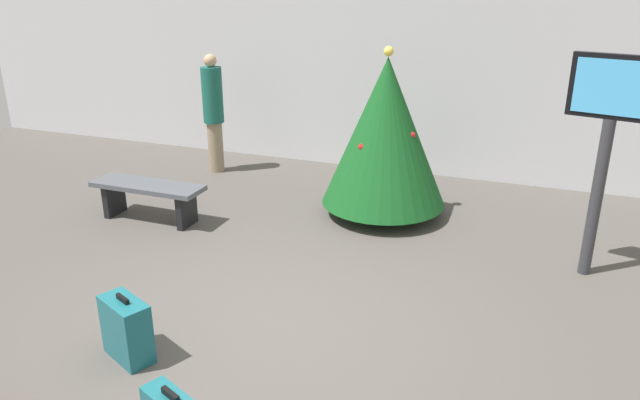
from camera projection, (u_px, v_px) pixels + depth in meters
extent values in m
plane|color=#514C47|center=(269.00, 329.00, 5.20)|extent=(16.00, 16.00, 0.00)
cube|color=silver|center=(407.00, 54.00, 8.82)|extent=(16.00, 0.20, 3.56)
cylinder|color=#4C3319|center=(382.00, 208.00, 7.66)|extent=(0.12, 0.12, 0.17)
cone|color=#14511E|center=(385.00, 132.00, 7.31)|extent=(1.55, 1.55, 1.82)
sphere|color=#F2D84C|center=(389.00, 51.00, 6.96)|extent=(0.12, 0.12, 0.12)
sphere|color=red|center=(412.00, 135.00, 7.11)|extent=(0.08, 0.08, 0.08)
sphere|color=red|center=(406.00, 115.00, 7.38)|extent=(0.08, 0.08, 0.08)
sphere|color=silver|center=(396.00, 147.00, 7.85)|extent=(0.08, 0.08, 0.08)
sphere|color=red|center=(362.00, 147.00, 7.09)|extent=(0.08, 0.08, 0.08)
cylinder|color=#333338|center=(596.00, 199.00, 5.89)|extent=(0.12, 0.12, 1.62)
cube|color=black|center=(616.00, 87.00, 5.50)|extent=(0.81, 0.27, 0.60)
cube|color=#4CB2F2|center=(616.00, 88.00, 5.46)|extent=(0.71, 0.18, 0.51)
cube|color=#4C5159|center=(148.00, 186.00, 7.35)|extent=(1.43, 0.44, 0.06)
cube|color=black|center=(114.00, 199.00, 7.61)|extent=(0.08, 0.35, 0.42)
cube|color=black|center=(187.00, 210.00, 7.25)|extent=(0.08, 0.35, 0.42)
cylinder|color=gray|center=(216.00, 147.00, 9.24)|extent=(0.23, 0.23, 0.78)
cylinder|color=#19594C|center=(212.00, 95.00, 8.95)|extent=(0.34, 0.34, 0.83)
sphere|color=tan|center=(210.00, 60.00, 8.77)|extent=(0.19, 0.19, 0.19)
cube|color=#19606B|center=(127.00, 329.00, 4.73)|extent=(0.51, 0.39, 0.51)
cube|color=black|center=(123.00, 299.00, 4.63)|extent=(0.16, 0.09, 0.04)
cube|color=black|center=(170.00, 394.00, 3.40)|extent=(0.15, 0.08, 0.04)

